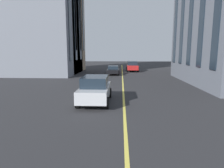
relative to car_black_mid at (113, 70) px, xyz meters
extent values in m
cube|color=#D8C64C|center=(-15.47, -1.48, -0.70)|extent=(80.00, 0.16, 0.01)
cube|color=black|center=(-0.05, 0.00, -0.11)|extent=(4.40, 1.80, 0.55)
cube|color=#19232D|center=(0.17, 0.00, 0.42)|extent=(1.85, 1.58, 0.50)
cylinder|color=black|center=(-1.50, -0.86, -0.38)|extent=(0.64, 0.22, 0.64)
cylinder|color=black|center=(-1.50, 0.86, -0.38)|extent=(0.64, 0.22, 0.64)
cylinder|color=black|center=(1.40, -0.86, -0.38)|extent=(0.64, 0.22, 0.64)
cylinder|color=black|center=(1.40, 0.86, -0.38)|extent=(0.64, 0.22, 0.64)
cube|color=#B21E1E|center=(5.37, -3.35, 0.08)|extent=(4.70, 1.95, 0.80)
cube|color=#19232D|center=(5.37, -3.35, 0.83)|extent=(2.58, 1.72, 0.70)
cylinder|color=black|center=(6.92, -2.42, -0.32)|extent=(0.76, 0.27, 0.76)
cylinder|color=black|center=(6.92, -4.29, -0.32)|extent=(0.76, 0.27, 0.76)
cylinder|color=black|center=(3.82, -2.42, -0.32)|extent=(0.76, 0.27, 0.76)
cylinder|color=black|center=(3.82, -4.29, -0.32)|extent=(0.76, 0.27, 0.76)
cube|color=#B7BABF|center=(-17.71, 0.57, 0.08)|extent=(4.70, 1.95, 0.80)
cube|color=#19232D|center=(-17.71, 0.57, 0.83)|extent=(2.59, 1.72, 0.70)
cylinder|color=black|center=(-19.26, -0.37, -0.32)|extent=(0.76, 0.27, 0.76)
cylinder|color=black|center=(-19.26, 1.50, -0.32)|extent=(0.76, 0.27, 0.76)
cylinder|color=black|center=(-16.16, -0.37, -0.32)|extent=(0.76, 0.27, 0.76)
cylinder|color=black|center=(-16.16, 1.50, -0.32)|extent=(0.76, 0.27, 0.76)
cube|color=slate|center=(0.26, 11.74, 7.51)|extent=(10.48, 11.44, 16.43)
cube|color=#19232D|center=(-3.24, 5.97, 7.84)|extent=(1.10, 0.10, 12.49)
cube|color=#19232D|center=(0.26, 5.97, 7.84)|extent=(1.10, 0.10, 12.49)
cube|color=#19232D|center=(3.75, 5.97, 7.84)|extent=(1.10, 0.10, 12.49)
cube|color=#19232D|center=(-11.49, -8.93, 7.12)|extent=(1.10, 0.10, 11.43)
cube|color=#19232D|center=(-8.40, -8.93, 7.12)|extent=(1.10, 0.10, 11.43)
cube|color=#19232D|center=(-5.31, -8.93, 7.12)|extent=(1.10, 0.10, 11.43)
cube|color=#19232D|center=(-2.22, -8.93, 7.12)|extent=(1.10, 0.10, 11.43)
camera|label=1|loc=(-31.33, -1.26, 2.88)|focal=31.39mm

